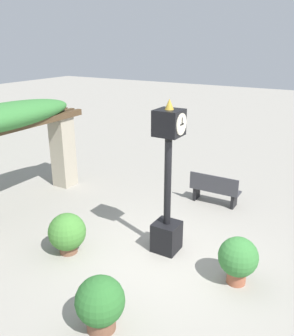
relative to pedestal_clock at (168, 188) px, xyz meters
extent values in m
plane|color=gray|center=(-0.39, -0.17, -1.49)|extent=(60.00, 60.00, 0.00)
cube|color=black|center=(0.00, 0.00, -1.16)|extent=(0.54, 0.54, 0.66)
cylinder|color=black|center=(0.00, 0.00, 0.13)|extent=(0.15, 0.15, 1.92)
cylinder|color=gold|center=(0.00, 0.00, 1.11)|extent=(0.24, 0.24, 0.04)
cube|color=black|center=(0.00, 0.00, 1.39)|extent=(0.52, 0.52, 0.52)
cylinder|color=beige|center=(0.00, -0.27, 1.39)|extent=(0.43, 0.02, 0.43)
cylinder|color=beige|center=(0.00, 0.27, 1.39)|extent=(0.43, 0.02, 0.43)
cube|color=black|center=(0.00, -0.28, 1.39)|extent=(0.15, 0.01, 0.02)
cube|color=black|center=(0.00, -0.28, 1.46)|extent=(0.02, 0.01, 0.14)
cone|color=gold|center=(0.00, 0.00, 1.76)|extent=(0.18, 0.18, 0.21)
cube|color=#A89E89|center=(1.73, 4.57, -0.38)|extent=(0.56, 0.56, 2.21)
cube|color=#4C3823|center=(-0.39, 4.28, 0.81)|extent=(5.39, 0.15, 0.18)
cube|color=#4C3823|center=(-0.39, 4.57, 0.81)|extent=(5.39, 0.15, 0.18)
ellipsoid|color=#387A38|center=(-0.39, 4.57, 1.08)|extent=(4.72, 1.16, 0.70)
cylinder|color=#9E563D|center=(-0.34, -1.69, -1.34)|extent=(0.36, 0.36, 0.29)
sphere|color=#387A38|center=(-0.34, -1.69, -0.92)|extent=(0.76, 0.76, 0.76)
cylinder|color=brown|center=(-2.58, -0.16, -1.37)|extent=(0.47, 0.47, 0.25)
sphere|color=#2D6B2D|center=(-2.58, -0.16, -0.94)|extent=(0.80, 0.80, 0.80)
cylinder|color=brown|center=(-1.18, 1.81, -1.39)|extent=(0.39, 0.39, 0.20)
sphere|color=#427F33|center=(-1.18, 1.81, -0.98)|extent=(0.82, 0.82, 0.82)
cube|color=#38383D|center=(2.85, -0.08, -1.07)|extent=(0.42, 1.40, 0.05)
cube|color=#38383D|center=(2.66, -0.08, -0.82)|extent=(0.04, 1.40, 0.45)
cube|color=black|center=(2.85, -0.64, -1.29)|extent=(0.38, 0.08, 0.39)
cube|color=black|center=(2.85, 0.48, -1.29)|extent=(0.38, 0.08, 0.39)
camera|label=1|loc=(-6.13, -3.09, 2.92)|focal=38.00mm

